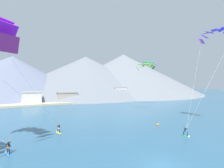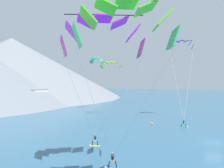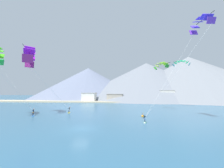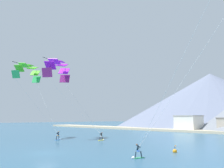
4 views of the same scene
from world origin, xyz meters
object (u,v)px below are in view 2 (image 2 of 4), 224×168
kitesurfer_near_trail (94,143)px  kitesurfer_mid_center (185,125)px  parafoil_kite_mid_center (182,44)px  parafoil_kite_distant_high_outer (97,60)px  kitesurfer_near_lead (111,163)px  parafoil_kite_near_trail (103,32)px  parafoil_kite_near_lead (126,19)px  race_marker_buoy (152,123)px  parafoil_kite_distant_low_drift (111,64)px

kitesurfer_near_trail → kitesurfer_mid_center: bearing=-30.9°
parafoil_kite_mid_center → parafoil_kite_distant_high_outer: bearing=78.7°
kitesurfer_near_lead → parafoil_kite_near_trail: size_ratio=0.12×
kitesurfer_mid_center → parafoil_kite_near_lead: 35.53m
kitesurfer_mid_center → parafoil_kite_near_lead: size_ratio=0.12×
kitesurfer_near_lead → parafoil_kite_distant_high_outer: size_ratio=0.30×
race_marker_buoy → parafoil_kite_mid_center: bearing=-25.6°
kitesurfer_near_trail → parafoil_kite_mid_center: size_ratio=0.09×
race_marker_buoy → parafoil_kite_distant_low_drift: bearing=61.2°
kitesurfer_near_trail → parafoil_kite_distant_high_outer: size_ratio=0.29×
kitesurfer_near_lead → parafoil_kite_near_lead: bearing=-147.9°
parafoil_kite_near_lead → race_marker_buoy: size_ratio=14.26×
parafoil_kite_near_trail → parafoil_kite_distant_low_drift: bearing=22.2°
kitesurfer_near_lead → parafoil_kite_mid_center: 41.86m
kitesurfer_near_lead → race_marker_buoy: 26.27m
kitesurfer_near_lead → parafoil_kite_near_lead: (-6.60, -4.13, 13.98)m
kitesurfer_near_lead → kitesurfer_near_trail: bearing=40.5°
kitesurfer_near_lead → parafoil_kite_near_trail: bearing=171.5°
kitesurfer_near_lead → parafoil_kite_mid_center: (37.22, -3.94, 18.75)m
kitesurfer_near_lead → race_marker_buoy: kitesurfer_near_lead is taller
parafoil_kite_distant_high_outer → parafoil_kite_mid_center: bearing=-101.3°
kitesurfer_near_trail → kitesurfer_near_lead: bearing=-139.5°
kitesurfer_near_trail → parafoil_kite_distant_high_outer: parafoil_kite_distant_high_outer is taller
race_marker_buoy → kitesurfer_mid_center: bearing=-92.1°
parafoil_kite_near_lead → parafoil_kite_distant_low_drift: (40.12, 18.70, -0.18)m
parafoil_kite_near_lead → parafoil_kite_distant_low_drift: bearing=25.0°
parafoil_kite_near_trail → parafoil_kite_distant_low_drift: (35.05, 14.33, -0.60)m
kitesurfer_near_trail → parafoil_kite_distant_low_drift: (26.81, 8.83, 13.88)m
kitesurfer_mid_center → parafoil_kite_distant_high_outer: bearing=60.3°
parafoil_kite_distant_high_outer → parafoil_kite_near_lead: bearing=-150.6°
kitesurfer_near_lead → parafoil_kite_near_trail: parafoil_kite_near_trail is taller
kitesurfer_mid_center → race_marker_buoy: kitesurfer_mid_center is taller
kitesurfer_near_trail → kitesurfer_mid_center: kitesurfer_near_trail is taller
kitesurfer_mid_center → parafoil_kite_near_lead: parafoil_kite_near_lead is taller
parafoil_kite_near_lead → parafoil_kite_distant_low_drift: parafoil_kite_near_lead is taller
parafoil_kite_near_trail → race_marker_buoy: parafoil_kite_near_trail is taller
kitesurfer_mid_center → parafoil_kite_distant_high_outer: (16.77, 29.45, 16.26)m
kitesurfer_near_trail → parafoil_kite_distant_low_drift: 31.45m
parafoil_kite_near_trail → race_marker_buoy: (27.76, 1.09, -14.82)m
kitesurfer_near_trail → parafoil_kite_near_lead: parafoil_kite_near_lead is taller
kitesurfer_mid_center → parafoil_kite_near_trail: 31.68m
parafoil_kite_distant_low_drift → race_marker_buoy: 20.75m
parafoil_kite_mid_center → parafoil_kite_distant_low_drift: 19.51m
parafoil_kite_near_lead → parafoil_kite_mid_center: bearing=0.2°
kitesurfer_mid_center → race_marker_buoy: bearing=87.9°
parafoil_kite_distant_high_outer → parafoil_kite_distant_low_drift: (-9.21, -9.12, -2.31)m
parafoil_kite_mid_center → race_marker_buoy: parafoil_kite_mid_center is taller
kitesurfer_near_trail → race_marker_buoy: bearing=-12.7°
kitesurfer_mid_center → parafoil_kite_near_trail: parafoil_kite_near_trail is taller
parafoil_kite_distant_low_drift → race_marker_buoy: (-7.29, -13.24, -14.22)m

